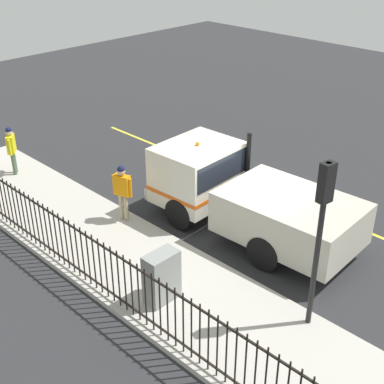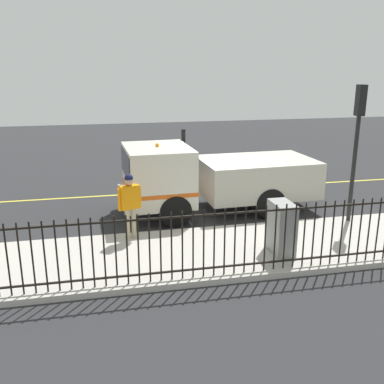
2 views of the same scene
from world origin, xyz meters
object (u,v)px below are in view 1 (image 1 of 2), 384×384
Objects in this scene: work_truck at (237,191)px; utility_cabinet at (162,277)px; worker_standing at (122,187)px; traffic_cone at (241,178)px; pedestrian_distant at (11,146)px; traffic_light_near at (322,214)px.

utility_cabinet is (3.85, 0.98, -0.44)m from work_truck.
worker_standing reaches higher than traffic_cone.
worker_standing is at bearing 127.70° from work_truck.
pedestrian_distant reaches higher than utility_cabinet.
work_truck is 8.21m from pedestrian_distant.
utility_cabinet reaches higher than traffic_cone.
pedestrian_distant is at bearing -96.72° from utility_cabinet.
worker_standing is at bearing 99.11° from traffic_light_near.
traffic_light_near reaches higher than work_truck.
work_truck is 1.62× the size of traffic_light_near.
work_truck is 3.32m from worker_standing.
traffic_light_near is (-0.05, 6.45, 1.72)m from worker_standing.
pedestrian_distant is at bearing 169.16° from worker_standing.
traffic_cone is (-5.99, -2.57, -0.47)m from utility_cabinet.
pedestrian_distant is at bearing 107.67° from work_truck.
worker_standing is 6.67m from traffic_light_near.
worker_standing is 1.38× the size of utility_cabinet.
utility_cabinet is (1.71, 3.52, -0.44)m from worker_standing.
utility_cabinet is at bearing -168.15° from work_truck.
worker_standing reaches higher than utility_cabinet.
pedestrian_distant is 8.76m from utility_cabinet.
utility_cabinet is 6.53m from traffic_cone.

